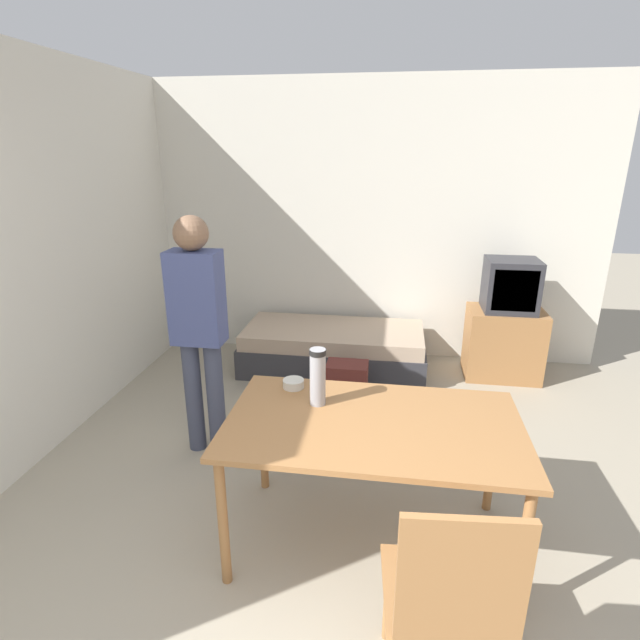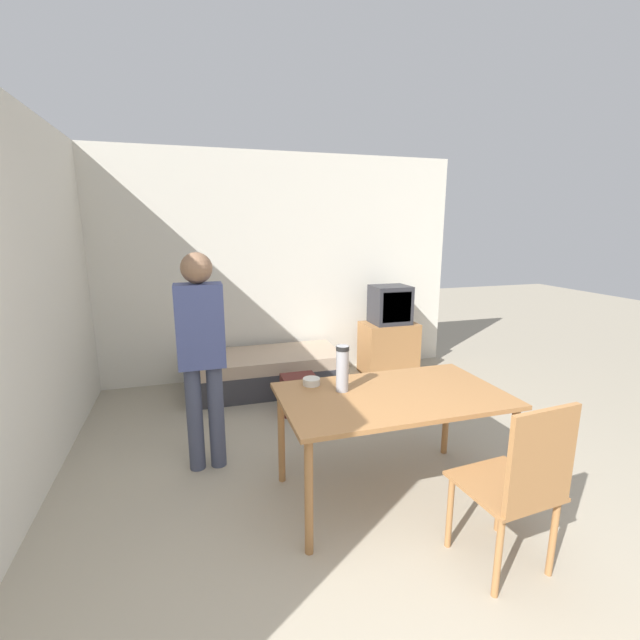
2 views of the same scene
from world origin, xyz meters
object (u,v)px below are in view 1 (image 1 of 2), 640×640
at_px(tv, 505,326).
at_px(person_standing, 198,321).
at_px(thermos_flask, 318,375).
at_px(backpack, 347,386).
at_px(mate_bowl, 293,384).
at_px(daybed, 333,349).
at_px(wooden_chair, 451,600).
at_px(dining_table, 373,434).

bearing_deg(tv, person_standing, -145.55).
distance_m(tv, person_standing, 2.84).
relative_size(thermos_flask, backpack, 0.81).
distance_m(mate_bowl, backpack, 1.33).
bearing_deg(daybed, person_standing, -115.59).
bearing_deg(wooden_chair, daybed, 104.64).
height_order(daybed, backpack, daybed).
distance_m(thermos_flask, mate_bowl, 0.28).
xyz_separation_m(wooden_chair, mate_bowl, (-0.80, 1.15, 0.21)).
distance_m(tv, thermos_flask, 2.63).
height_order(dining_table, thermos_flask, thermos_flask).
height_order(dining_table, wooden_chair, wooden_chair).
height_order(daybed, thermos_flask, thermos_flask).
bearing_deg(backpack, person_standing, -140.56).
height_order(tv, wooden_chair, tv).
relative_size(dining_table, person_standing, 0.89).
bearing_deg(mate_bowl, tv, 51.72).
height_order(dining_table, backpack, dining_table).
xyz_separation_m(mate_bowl, backpack, (0.20, 1.18, -0.58)).
xyz_separation_m(tv, thermos_flask, (-1.42, -2.18, 0.43)).
height_order(daybed, person_standing, person_standing).
bearing_deg(dining_table, wooden_chair, -69.09).
xyz_separation_m(wooden_chair, person_standing, (-1.52, 1.58, 0.41)).
relative_size(dining_table, mate_bowl, 12.26).
bearing_deg(daybed, mate_bowl, -89.78).
bearing_deg(mate_bowl, backpack, 80.46).
height_order(tv, backpack, tv).
distance_m(tv, dining_table, 2.58).
relative_size(daybed, thermos_flask, 5.52).
bearing_deg(tv, daybed, -177.01).
height_order(daybed, tv, tv).
distance_m(daybed, thermos_flask, 2.22).
relative_size(person_standing, thermos_flask, 5.26).
relative_size(person_standing, mate_bowl, 13.70).
xyz_separation_m(tv, backpack, (-1.39, -0.82, -0.30)).
relative_size(thermos_flask, mate_bowl, 2.60).
height_order(wooden_chair, person_standing, person_standing).
relative_size(daybed, wooden_chair, 1.74).
bearing_deg(daybed, tv, 2.99).
bearing_deg(backpack, mate_bowl, -99.54).
bearing_deg(mate_bowl, dining_table, -33.37).
height_order(tv, person_standing, person_standing).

